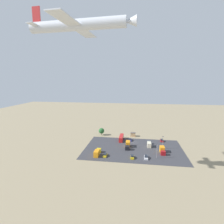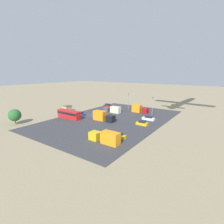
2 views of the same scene
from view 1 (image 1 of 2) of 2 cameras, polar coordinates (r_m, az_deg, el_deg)
The scene contains 17 objects.
ground_plane at distance 120.74m, azimuth 7.12°, elevation -9.87°, with size 400.00×400.00×0.00m, color gray.
parking_lot_surface at distance 110.36m, azimuth 6.99°, elevation -11.85°, with size 59.45×38.47×0.08m.
shed_building at distance 132.99m, azimuth 6.88°, elevation -7.28°, with size 3.75×3.02×2.87m.
bus at distance 123.78m, azimuth 3.06°, elevation -8.39°, with size 2.51×10.85×3.26m.
parked_car_0 at distance 98.87m, azimuth 11.07°, elevation -14.27°, with size 1.84×4.74×1.58m.
parked_car_1 at distance 98.01m, azimuth 6.64°, elevation -14.37°, with size 1.86×4.05×1.58m.
parked_car_2 at distance 99.74m, azimuth -2.25°, elevation -13.86°, with size 1.82×4.56×1.51m.
parked_car_3 at distance 123.74m, azimuth 5.95°, elevation -9.00°, with size 1.85×4.75×1.45m.
parked_car_4 at distance 126.22m, azimuth 15.95°, elevation -8.94°, with size 1.90×4.09×1.58m.
parked_truck_0 at distance 111.36m, azimuth 5.17°, elevation -10.68°, with size 2.59×8.85×3.54m.
parked_truck_1 at distance 100.99m, azimuth -4.85°, elevation -13.06°, with size 2.47×8.94×3.18m.
parked_truck_2 at distance 107.44m, azimuth 16.12°, elevation -11.92°, with size 2.58×7.35×3.38m.
parked_truck_3 at distance 115.74m, azimuth 12.00°, elevation -10.21°, with size 2.34×8.39×2.84m.
tree_near_shed at distance 134.58m, azimuth -3.45°, elevation -6.16°, with size 4.27×4.27×5.48m.
light_pole_lot_centre at distance 98.65m, azimuth 14.49°, elevation -12.08°, with size 0.90×0.28×8.01m.
light_pole_lot_edge at distance 112.22m, azimuth 16.23°, elevation -9.38°, with size 0.90×0.28×7.98m.
airplane at distance 72.82m, azimuth -10.26°, elevation 26.24°, with size 41.16×33.95×9.80m.
Camera 1 is at (-1.59, 113.29, 41.74)m, focal length 28.00 mm.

